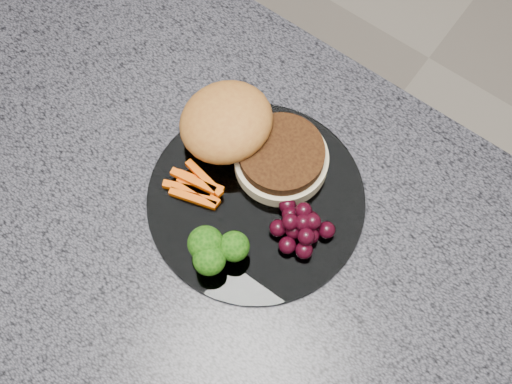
# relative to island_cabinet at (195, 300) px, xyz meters

# --- Properties ---
(island_cabinet) EXTENTS (1.20, 0.60, 0.86)m
(island_cabinet) POSITION_rel_island_cabinet_xyz_m (0.00, 0.00, 0.00)
(island_cabinet) COLOR brown
(island_cabinet) RESTS_ON ground
(countertop) EXTENTS (1.20, 0.60, 0.04)m
(countertop) POSITION_rel_island_cabinet_xyz_m (0.00, 0.00, 0.45)
(countertop) COLOR #46454E
(countertop) RESTS_ON island_cabinet
(plate) EXTENTS (0.26, 0.26, 0.01)m
(plate) POSITION_rel_island_cabinet_xyz_m (0.09, 0.06, 0.47)
(plate) COLOR white
(plate) RESTS_ON countertop
(burger) EXTENTS (0.21, 0.14, 0.06)m
(burger) POSITION_rel_island_cabinet_xyz_m (0.04, 0.11, 0.50)
(burger) COLOR beige
(burger) RESTS_ON plate
(carrot_sticks) EXTENTS (0.07, 0.05, 0.02)m
(carrot_sticks) POSITION_rel_island_cabinet_xyz_m (0.02, 0.03, 0.48)
(carrot_sticks) COLOR #E45303
(carrot_sticks) RESTS_ON plate
(broccoli) EXTENTS (0.07, 0.06, 0.05)m
(broccoli) POSITION_rel_island_cabinet_xyz_m (0.09, -0.02, 0.50)
(broccoli) COLOR #629937
(broccoli) RESTS_ON plate
(grape_bunch) EXTENTS (0.07, 0.06, 0.04)m
(grape_bunch) POSITION_rel_island_cabinet_xyz_m (0.15, 0.06, 0.49)
(grape_bunch) COLOR black
(grape_bunch) RESTS_ON plate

